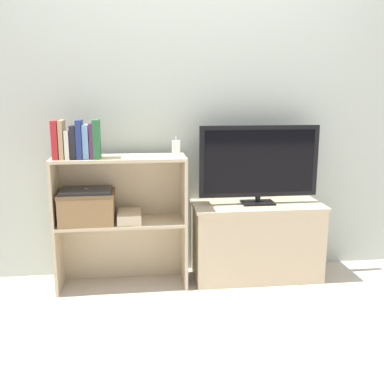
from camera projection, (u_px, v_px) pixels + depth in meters
The scene contains 18 objects.
ground_plane at pixel (195, 290), 2.96m from camera, with size 16.00×16.00×0.00m, color #BCB2A3.
wall_back at pixel (188, 104), 3.09m from camera, with size 10.00×0.05×2.40m.
tv_stand at pixel (256, 240), 3.13m from camera, with size 0.89×0.39×0.53m.
tv at pixel (259, 163), 3.01m from camera, with size 0.81×0.14×0.53m.
bookshelf_lower_tier at pixel (122, 242), 3.04m from camera, with size 0.85×0.30×0.45m.
bookshelf_upper_tier at pixel (120, 179), 2.95m from camera, with size 0.85×0.30×0.42m.
book_crimson at pixel (56, 140), 2.74m from camera, with size 0.04×0.14×0.24m.
book_tan at pixel (62, 140), 2.74m from camera, with size 0.03×0.15×0.24m.
book_ivory at pixel (68, 144), 2.75m from camera, with size 0.03×0.15×0.18m.
book_charcoal at pixel (74, 142), 2.76m from camera, with size 0.03×0.12×0.20m.
book_navy at pixel (80, 139), 2.76m from camera, with size 0.03×0.14×0.24m.
book_skyblue at pixel (86, 142), 2.76m from camera, with size 0.04×0.13×0.21m.
book_plum at pixel (92, 141), 2.77m from camera, with size 0.02×0.13×0.22m.
book_forest at pixel (97, 139), 2.77m from camera, with size 0.04×0.15×0.24m.
baby_monitor at pixel (176, 148), 2.89m from camera, with size 0.05×0.03×0.13m.
storage_basket_left at pixel (87, 206), 2.89m from camera, with size 0.35×0.27×0.20m.
laptop at pixel (86, 190), 2.86m from camera, with size 0.31×0.22×0.02m.
magazine_stack at pixel (130, 217), 2.92m from camera, with size 0.15×0.23×0.07m.
Camera 1 is at (-0.35, -2.72, 1.27)m, focal length 42.00 mm.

